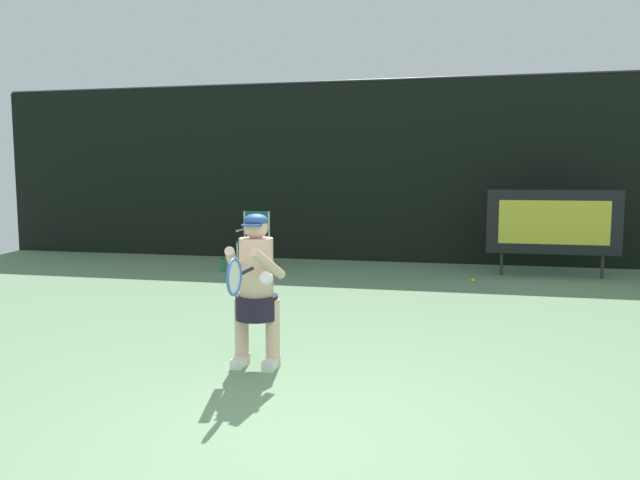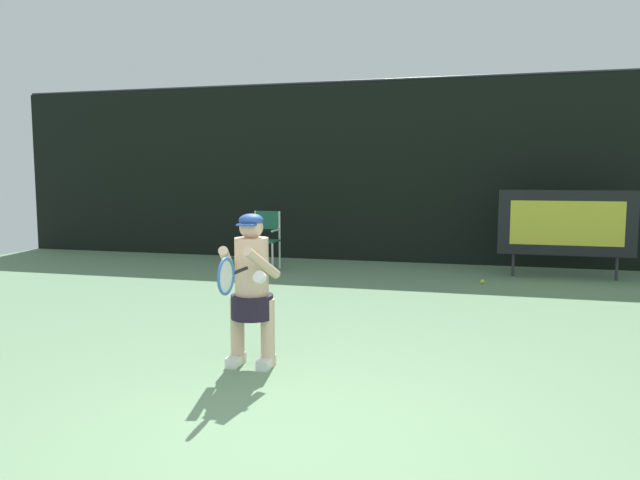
{
  "view_description": "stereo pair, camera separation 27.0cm",
  "coord_description": "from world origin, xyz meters",
  "px_view_note": "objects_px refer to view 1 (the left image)",
  "views": [
    {
      "loc": [
        0.92,
        -3.65,
        1.76
      ],
      "look_at": [
        -0.49,
        2.7,
        1.05
      ],
      "focal_mm": 33.72,
      "sensor_mm": 36.0,
      "label": 1
    },
    {
      "loc": [
        1.19,
        -3.59,
        1.76
      ],
      "look_at": [
        -0.49,
        2.7,
        1.05
      ],
      "focal_mm": 33.72,
      "sensor_mm": 36.0,
      "label": 2
    }
  ],
  "objects_px": {
    "tennis_ball_loose": "(473,280)",
    "tennis_racket": "(235,276)",
    "tennis_player": "(256,286)",
    "umpire_chair": "(255,236)",
    "water_bottle": "(223,266)",
    "scoreboard": "(553,222)"
  },
  "relations": [
    {
      "from": "umpire_chair",
      "to": "water_bottle",
      "type": "height_order",
      "value": "umpire_chair"
    },
    {
      "from": "water_bottle",
      "to": "tennis_ball_loose",
      "type": "height_order",
      "value": "water_bottle"
    },
    {
      "from": "umpire_chair",
      "to": "tennis_ball_loose",
      "type": "distance_m",
      "value": 4.02
    },
    {
      "from": "scoreboard",
      "to": "umpire_chair",
      "type": "distance_m",
      "value": 5.29
    },
    {
      "from": "umpire_chair",
      "to": "tennis_ball_loose",
      "type": "height_order",
      "value": "umpire_chair"
    },
    {
      "from": "umpire_chair",
      "to": "tennis_player",
      "type": "bearing_deg",
      "value": -71.07
    },
    {
      "from": "umpire_chair",
      "to": "tennis_racket",
      "type": "bearing_deg",
      "value": -72.61
    },
    {
      "from": "tennis_ball_loose",
      "to": "tennis_racket",
      "type": "bearing_deg",
      "value": -110.46
    },
    {
      "from": "tennis_racket",
      "to": "tennis_ball_loose",
      "type": "relative_size",
      "value": 8.85
    },
    {
      "from": "scoreboard",
      "to": "tennis_racket",
      "type": "height_order",
      "value": "scoreboard"
    },
    {
      "from": "water_bottle",
      "to": "tennis_racket",
      "type": "bearing_deg",
      "value": -67.17
    },
    {
      "from": "scoreboard",
      "to": "water_bottle",
      "type": "relative_size",
      "value": 8.3
    },
    {
      "from": "tennis_player",
      "to": "tennis_racket",
      "type": "height_order",
      "value": "tennis_player"
    },
    {
      "from": "scoreboard",
      "to": "tennis_racket",
      "type": "distance_m",
      "value": 7.22
    },
    {
      "from": "umpire_chair",
      "to": "tennis_racket",
      "type": "relative_size",
      "value": 1.79
    },
    {
      "from": "tennis_player",
      "to": "tennis_racket",
      "type": "bearing_deg",
      "value": -87.21
    },
    {
      "from": "umpire_chair",
      "to": "tennis_player",
      "type": "relative_size",
      "value": 0.77
    },
    {
      "from": "umpire_chair",
      "to": "tennis_ball_loose",
      "type": "relative_size",
      "value": 15.88
    },
    {
      "from": "scoreboard",
      "to": "tennis_ball_loose",
      "type": "relative_size",
      "value": 32.35
    },
    {
      "from": "water_bottle",
      "to": "tennis_ball_loose",
      "type": "bearing_deg",
      "value": -1.05
    },
    {
      "from": "scoreboard",
      "to": "tennis_ball_loose",
      "type": "bearing_deg",
      "value": -146.57
    },
    {
      "from": "scoreboard",
      "to": "water_bottle",
      "type": "height_order",
      "value": "scoreboard"
    }
  ]
}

